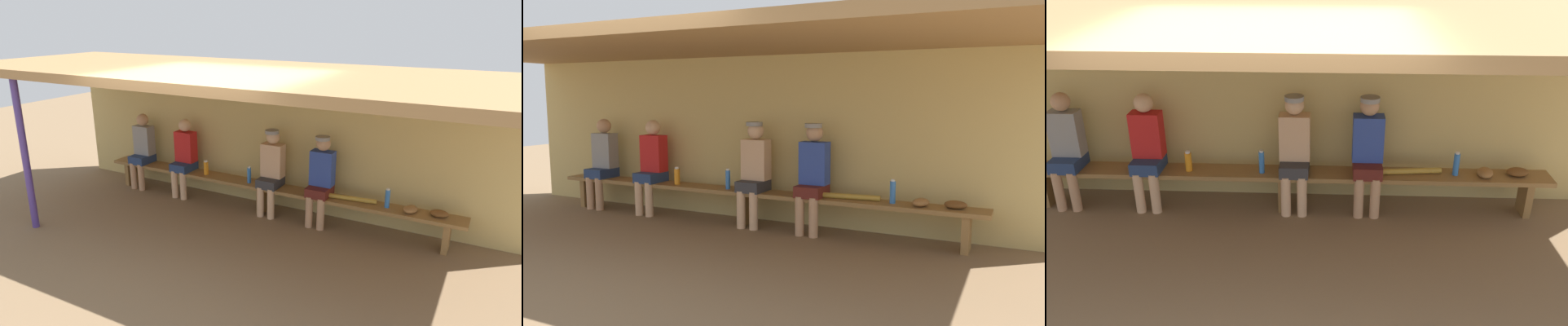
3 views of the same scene
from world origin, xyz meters
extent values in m
plane|color=brown|center=(0.00, 0.00, 0.00)|extent=(24.00, 24.00, 0.00)
cube|color=tan|center=(0.00, 2.00, 1.10)|extent=(8.00, 0.20, 2.20)
cube|color=#9E7547|center=(0.00, 0.70, 2.26)|extent=(8.00, 2.80, 0.12)
cube|color=olive|center=(0.00, 1.55, 0.43)|extent=(6.00, 0.36, 0.05)
cube|color=olive|center=(-2.75, 1.55, 0.21)|extent=(0.08, 0.29, 0.41)
cube|color=olive|center=(0.00, 1.55, 0.21)|extent=(0.08, 0.29, 0.41)
cube|color=olive|center=(2.75, 1.55, 0.21)|extent=(0.08, 0.29, 0.41)
cube|color=navy|center=(-1.52, 1.53, 0.53)|extent=(0.32, 0.40, 0.14)
cylinder|color=#DBAD84|center=(-1.61, 1.37, 0.24)|extent=(0.11, 0.11, 0.48)
cylinder|color=#DBAD84|center=(-1.43, 1.37, 0.24)|extent=(0.11, 0.11, 0.48)
cube|color=red|center=(-1.52, 1.61, 0.86)|extent=(0.34, 0.20, 0.52)
sphere|color=#DBAD84|center=(-1.52, 1.61, 1.23)|extent=(0.21, 0.21, 0.21)
cube|color=navy|center=(-2.45, 1.53, 0.53)|extent=(0.32, 0.40, 0.14)
cylinder|color=tan|center=(-2.54, 1.37, 0.24)|extent=(0.11, 0.11, 0.48)
cylinder|color=tan|center=(-2.36, 1.37, 0.24)|extent=(0.11, 0.11, 0.48)
cube|color=gray|center=(-2.45, 1.61, 0.86)|extent=(0.34, 0.20, 0.52)
sphere|color=tan|center=(-2.45, 1.61, 1.23)|extent=(0.21, 0.21, 0.21)
cube|color=#333338|center=(0.14, 1.53, 0.53)|extent=(0.32, 0.40, 0.14)
cylinder|color=#DBAD84|center=(0.05, 1.37, 0.24)|extent=(0.11, 0.11, 0.48)
cylinder|color=#DBAD84|center=(0.23, 1.37, 0.24)|extent=(0.11, 0.11, 0.48)
cube|color=#DBAD84|center=(0.14, 1.61, 0.86)|extent=(0.34, 0.20, 0.52)
sphere|color=#DBAD84|center=(0.14, 1.61, 1.23)|extent=(0.21, 0.21, 0.21)
cylinder|color=gray|center=(0.14, 1.57, 1.32)|extent=(0.21, 0.21, 0.05)
cube|color=#591E19|center=(0.95, 1.53, 0.53)|extent=(0.32, 0.40, 0.14)
cylinder|color=tan|center=(0.86, 1.37, 0.24)|extent=(0.11, 0.11, 0.48)
cylinder|color=tan|center=(1.04, 1.37, 0.24)|extent=(0.11, 0.11, 0.48)
cube|color=#2D47A5|center=(0.95, 1.61, 0.86)|extent=(0.34, 0.20, 0.52)
sphere|color=tan|center=(0.95, 1.61, 1.23)|extent=(0.21, 0.21, 0.21)
cylinder|color=gray|center=(0.95, 1.57, 1.32)|extent=(0.21, 0.21, 0.05)
cylinder|color=orange|center=(-1.06, 1.53, 0.57)|extent=(0.08, 0.08, 0.22)
cylinder|color=white|center=(-1.06, 1.53, 0.69)|extent=(0.05, 0.05, 0.02)
cylinder|color=blue|center=(-0.23, 1.51, 0.58)|extent=(0.06, 0.06, 0.25)
cylinder|color=white|center=(-0.23, 1.51, 0.72)|extent=(0.04, 0.04, 0.02)
cylinder|color=blue|center=(1.94, 1.55, 0.59)|extent=(0.07, 0.07, 0.25)
cylinder|color=white|center=(1.94, 1.55, 0.73)|extent=(0.05, 0.05, 0.02)
ellipsoid|color=olive|center=(2.26, 1.53, 0.51)|extent=(0.22, 0.27, 0.09)
ellipsoid|color=brown|center=(2.62, 1.56, 0.51)|extent=(0.24, 0.17, 0.09)
cylinder|color=#B28C33|center=(1.40, 1.55, 0.49)|extent=(0.79, 0.15, 0.07)
camera|label=1|loc=(3.23, -4.50, 2.99)|focal=32.08mm
camera|label=2|loc=(3.30, -4.13, 1.67)|focal=35.28mm
camera|label=3|loc=(0.54, -4.01, 3.07)|focal=37.50mm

